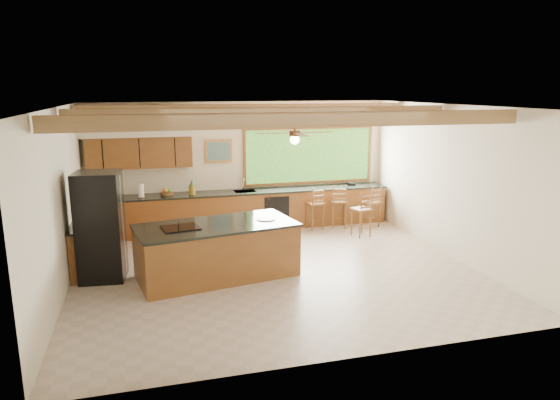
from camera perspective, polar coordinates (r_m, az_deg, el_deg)
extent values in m
plane|color=beige|center=(9.36, -0.47, -8.00)|extent=(7.20, 7.20, 0.00)
cube|color=beige|center=(12.07, -4.40, 4.03)|extent=(7.20, 0.04, 3.00)
cube|color=beige|center=(5.96, 7.49, -5.08)|extent=(7.20, 0.04, 3.00)
cube|color=beige|center=(8.78, -23.86, -0.30)|extent=(0.04, 6.50, 3.00)
cube|color=beige|center=(10.44, 19.02, 2.01)|extent=(0.04, 6.50, 3.00)
cube|color=#9A724D|center=(8.77, -0.50, 10.67)|extent=(7.20, 6.50, 0.04)
cube|color=#99774C|center=(7.24, 2.75, 9.13)|extent=(7.10, 0.15, 0.22)
cube|color=#99774C|center=(9.26, -1.30, 9.91)|extent=(7.10, 0.15, 0.22)
cube|color=#99774C|center=(11.01, -3.58, 10.33)|extent=(7.10, 0.15, 0.22)
cube|color=brown|center=(11.62, -15.76, 5.25)|extent=(2.30, 0.35, 0.70)
cube|color=silver|center=(11.50, -15.94, 8.17)|extent=(2.60, 0.50, 0.48)
cylinder|color=#FFEABF|center=(11.54, -19.37, 6.82)|extent=(0.10, 0.10, 0.01)
cylinder|color=#FFEABF|center=(11.53, -12.37, 7.23)|extent=(0.10, 0.10, 0.01)
cube|color=#6DAF3E|center=(12.44, 3.35, 5.10)|extent=(3.20, 0.04, 1.30)
cube|color=#AC7434|center=(11.90, -7.02, 5.55)|extent=(0.64, 0.03, 0.54)
cube|color=#40735B|center=(11.88, -7.00, 5.54)|extent=(0.54, 0.01, 0.44)
cube|color=brown|center=(11.95, -4.01, -1.24)|extent=(7.00, 0.65, 0.88)
cube|color=black|center=(11.85, -4.05, 0.92)|extent=(7.04, 0.69, 0.04)
cube|color=brown|center=(10.29, -20.39, -4.32)|extent=(0.65, 2.35, 0.88)
cube|color=black|center=(10.17, -20.59, -1.84)|extent=(0.69, 2.39, 0.04)
cube|color=black|center=(11.79, -0.36, -1.49)|extent=(0.60, 0.02, 0.78)
cube|color=silver|center=(11.85, -4.05, 0.95)|extent=(0.50, 0.38, 0.03)
cylinder|color=silver|center=(12.01, -4.24, 1.91)|extent=(0.03, 0.03, 0.30)
cylinder|color=silver|center=(11.89, -4.16, 2.44)|extent=(0.03, 0.20, 0.03)
cylinder|color=white|center=(11.51, -15.60, 1.04)|extent=(0.13, 0.13, 0.32)
cylinder|color=#193C18|center=(11.67, -18.31, 0.67)|extent=(0.05, 0.05, 0.18)
cylinder|color=#193C18|center=(11.72, -17.74, 0.76)|extent=(0.05, 0.05, 0.18)
cube|color=black|center=(12.68, 8.12, 1.89)|extent=(0.21, 0.18, 0.08)
cube|color=brown|center=(9.00, -7.23, -5.85)|extent=(2.90, 1.71, 0.92)
cube|color=black|center=(8.86, -7.32, -2.89)|extent=(2.95, 1.76, 0.04)
cube|color=black|center=(8.69, -11.30, -3.13)|extent=(0.68, 0.58, 0.02)
cylinder|color=white|center=(9.11, -1.61, -2.17)|extent=(0.34, 0.34, 0.02)
cube|color=black|center=(9.22, -19.83, -2.85)|extent=(0.82, 0.80, 1.91)
cube|color=silver|center=(9.19, -17.52, -2.73)|extent=(0.03, 0.05, 1.76)
cube|color=brown|center=(11.88, 4.02, -0.37)|extent=(0.43, 0.43, 0.04)
cylinder|color=brown|center=(11.78, 3.55, -2.11)|extent=(0.04, 0.04, 0.61)
cylinder|color=brown|center=(11.87, 4.90, -2.01)|extent=(0.04, 0.04, 0.61)
cylinder|color=brown|center=(12.05, 3.10, -1.77)|extent=(0.04, 0.04, 0.61)
cylinder|color=brown|center=(12.14, 4.43, -1.67)|extent=(0.04, 0.04, 0.61)
cube|color=brown|center=(12.09, 6.75, -0.16)|extent=(0.47, 0.47, 0.04)
cylinder|color=brown|center=(11.98, 6.31, -1.90)|extent=(0.04, 0.04, 0.62)
cylinder|color=brown|center=(12.09, 7.63, -1.80)|extent=(0.04, 0.04, 0.62)
cylinder|color=brown|center=(12.25, 5.80, -1.56)|extent=(0.04, 0.04, 0.62)
cylinder|color=brown|center=(12.35, 7.09, -1.46)|extent=(0.04, 0.04, 0.62)
cube|color=brown|center=(12.22, 10.36, -0.22)|extent=(0.48, 0.48, 0.04)
cylinder|color=brown|center=(12.11, 9.97, -1.89)|extent=(0.03, 0.03, 0.60)
cylinder|color=brown|center=(12.23, 11.21, -1.79)|extent=(0.03, 0.03, 0.60)
cylinder|color=brown|center=(12.37, 9.40, -1.56)|extent=(0.03, 0.03, 0.60)
cylinder|color=brown|center=(12.49, 10.62, -1.47)|extent=(0.03, 0.03, 0.60)
cube|color=brown|center=(11.41, 9.30, -1.03)|extent=(0.46, 0.46, 0.04)
cylinder|color=brown|center=(11.30, 8.86, -2.87)|extent=(0.04, 0.04, 0.62)
cylinder|color=brown|center=(11.42, 10.23, -2.75)|extent=(0.04, 0.04, 0.62)
cylinder|color=brown|center=(11.56, 8.27, -2.49)|extent=(0.04, 0.04, 0.62)
cylinder|color=brown|center=(11.68, 9.61, -2.38)|extent=(0.04, 0.04, 0.62)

